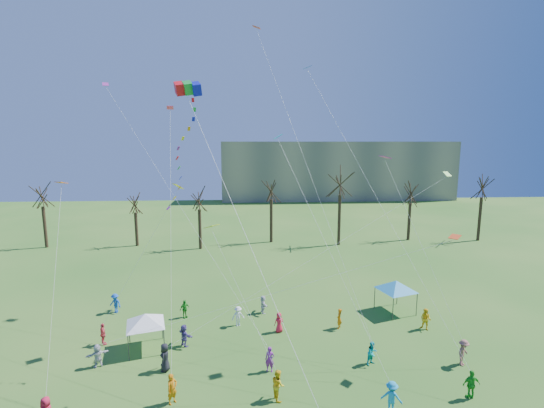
{
  "coord_description": "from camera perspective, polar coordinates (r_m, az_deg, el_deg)",
  "views": [
    {
      "loc": [
        -1.41,
        -18.0,
        14.75
      ],
      "look_at": [
        0.02,
        5.0,
        11.0
      ],
      "focal_mm": 25.0,
      "sensor_mm": 36.0,
      "label": 1
    }
  ],
  "objects": [
    {
      "name": "big_box_kite",
      "position": [
        25.73,
        -12.76,
        7.06
      ],
      "size": [
        4.75,
        6.91,
        20.93
      ],
      "color": "red",
      "rests_on": "ground"
    },
    {
      "name": "small_kites_aloft",
      "position": [
        28.43,
        -1.43,
        6.94
      ],
      "size": [
        30.51,
        17.65,
        34.37
      ],
      "color": "#F9540D",
      "rests_on": "ground"
    },
    {
      "name": "canopy_tent_white",
      "position": [
        29.63,
        -18.54,
        -16.12
      ],
      "size": [
        3.48,
        3.48,
        2.71
      ],
      "color": "#3F3F44",
      "rests_on": "ground"
    },
    {
      "name": "distant_building",
      "position": [
        102.96,
        9.63,
        5.07
      ],
      "size": [
        60.0,
        14.0,
        15.0
      ],
      "primitive_type": "cube",
      "color": "gray",
      "rests_on": "ground"
    },
    {
      "name": "bare_tree_row",
      "position": [
        54.89,
        4.06,
        1.24
      ],
      "size": [
        69.17,
        8.34,
        11.53
      ],
      "color": "black",
      "rests_on": "ground"
    },
    {
      "name": "canopy_tent_blue",
      "position": [
        35.41,
        18.18,
        -11.57
      ],
      "size": [
        3.67,
        3.67,
        2.89
      ],
      "color": "#3F3F44",
      "rests_on": "ground"
    },
    {
      "name": "festival_crowd",
      "position": [
        28.3,
        -2.21,
        -20.18
      ],
      "size": [
        27.26,
        14.71,
        1.86
      ],
      "color": "#BD1737",
      "rests_on": "ground"
    }
  ]
}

